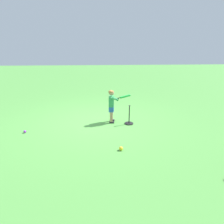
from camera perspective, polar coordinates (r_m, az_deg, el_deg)
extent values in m
plane|color=#519942|center=(6.77, -4.96, -2.61)|extent=(40.00, 40.00, 0.00)
cube|color=#232328|center=(6.75, 0.07, -2.39)|extent=(0.16, 0.11, 0.05)
cylinder|color=tan|center=(6.68, -0.10, -0.91)|extent=(0.09, 0.09, 0.34)
cube|color=#232328|center=(6.59, -0.06, -2.92)|extent=(0.16, 0.11, 0.05)
cylinder|color=tan|center=(6.52, -0.24, -1.40)|extent=(0.09, 0.09, 0.34)
cube|color=#2856A8|center=(6.52, -0.17, 0.92)|extent=(0.19, 0.29, 0.16)
cube|color=#339351|center=(6.45, -0.17, 3.03)|extent=(0.19, 0.27, 0.34)
sphere|color=tan|center=(6.38, -0.18, 5.50)|extent=(0.17, 0.17, 0.17)
ellipsoid|color=olive|center=(6.38, -0.27, 5.76)|extent=(0.20, 0.20, 0.11)
sphere|color=green|center=(6.42, 1.07, 3.78)|extent=(0.04, 0.04, 0.04)
cylinder|color=black|center=(6.45, 1.81, 3.97)|extent=(0.14, 0.07, 0.05)
cylinder|color=green|center=(6.54, 3.72, 4.44)|extent=(0.35, 0.18, 0.11)
sphere|color=green|center=(6.61, 5.04, 4.77)|extent=(0.07, 0.07, 0.07)
cylinder|color=#339351|center=(6.45, 0.78, 3.97)|extent=(0.24, 0.28, 0.14)
cylinder|color=#339351|center=(6.38, 0.73, 3.82)|extent=(0.29, 0.23, 0.14)
sphere|color=yellow|center=(4.94, 2.57, -10.31)|extent=(0.10, 0.10, 0.10)
sphere|color=purple|center=(6.39, -23.57, -5.12)|extent=(0.08, 0.08, 0.08)
cylinder|color=black|center=(6.54, 4.86, -3.25)|extent=(0.28, 0.28, 0.03)
cylinder|color=black|center=(6.44, 4.93, -0.85)|extent=(0.03, 0.03, 0.55)
cone|color=black|center=(6.35, 5.00, 1.67)|extent=(0.07, 0.07, 0.04)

